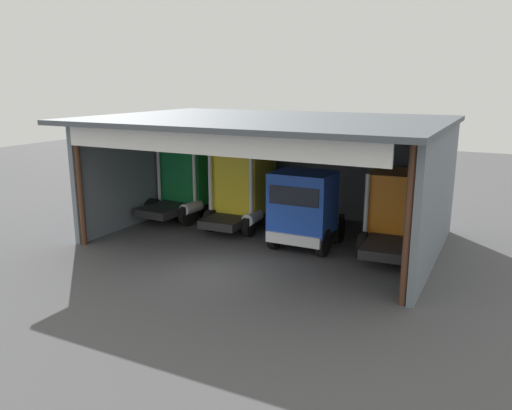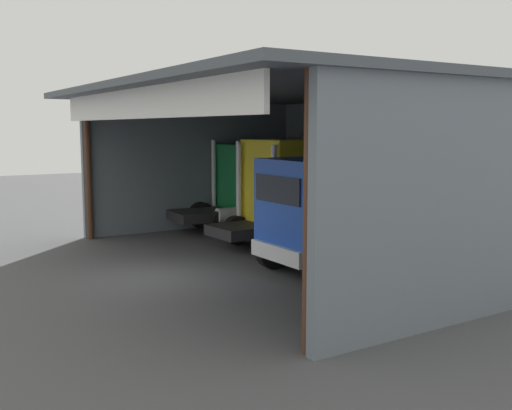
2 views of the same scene
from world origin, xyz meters
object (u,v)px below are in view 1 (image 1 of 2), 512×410
object	(u,v)px
truck_yellow_yard_outside	(243,186)
oil_drum	(302,209)
truck_orange_center_right_bay	(398,210)
truck_green_left_bay	(188,182)
tool_cart	(295,212)
truck_blue_right_bay	(305,208)

from	to	relation	value
truck_yellow_yard_outside	oil_drum	world-z (taller)	truck_yellow_yard_outside
truck_yellow_yard_outside	truck_orange_center_right_bay	world-z (taller)	truck_yellow_yard_outside
oil_drum	truck_green_left_bay	bearing A→B (deg)	-156.44
truck_yellow_yard_outside	oil_drum	xyz separation A→B (m)	(1.94, 2.80, -1.51)
oil_drum	truck_yellow_yard_outside	bearing A→B (deg)	-124.64
tool_cart	truck_green_left_bay	bearing A→B (deg)	-165.20
truck_green_left_bay	tool_cart	size ratio (longest dim) A/B	4.61
truck_orange_center_right_bay	oil_drum	xyz separation A→B (m)	(-5.41, 2.98, -1.25)
oil_drum	tool_cart	xyz separation A→B (m)	(0.02, -0.92, 0.03)
truck_green_left_bay	oil_drum	bearing A→B (deg)	27.45
tool_cart	truck_blue_right_bay	bearing A→B (deg)	-62.07
truck_green_left_bay	truck_yellow_yard_outside	bearing A→B (deg)	-3.48
truck_yellow_yard_outside	tool_cart	world-z (taller)	truck_yellow_yard_outside
truck_yellow_yard_outside	oil_drum	distance (m)	3.73
truck_yellow_yard_outside	tool_cart	size ratio (longest dim) A/B	4.47
truck_orange_center_right_bay	tool_cart	size ratio (longest dim) A/B	5.14
oil_drum	tool_cart	bearing A→B (deg)	-88.80
truck_orange_center_right_bay	oil_drum	size ratio (longest dim) A/B	5.44
truck_yellow_yard_outside	truck_blue_right_bay	xyz separation A→B (m)	(3.84, -1.67, -0.26)
truck_yellow_yard_outside	oil_drum	bearing A→B (deg)	52.55
truck_yellow_yard_outside	truck_orange_center_right_bay	size ratio (longest dim) A/B	0.87
truck_green_left_bay	truck_yellow_yard_outside	xyz separation A→B (m)	(3.46, -0.45, 0.18)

